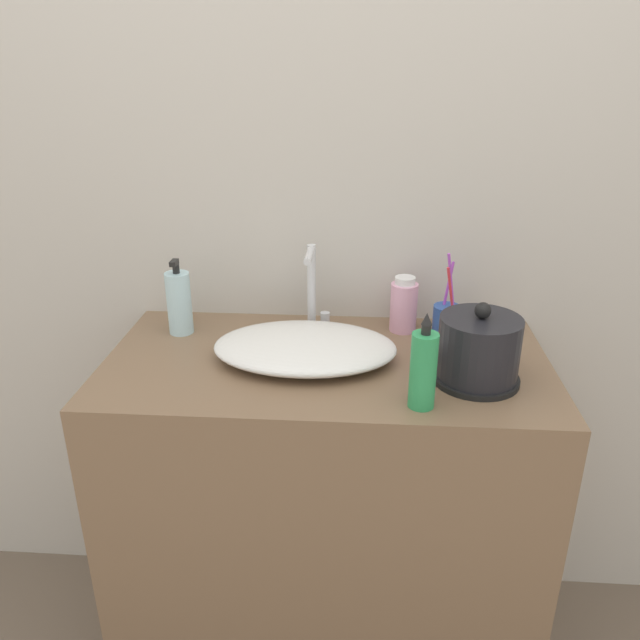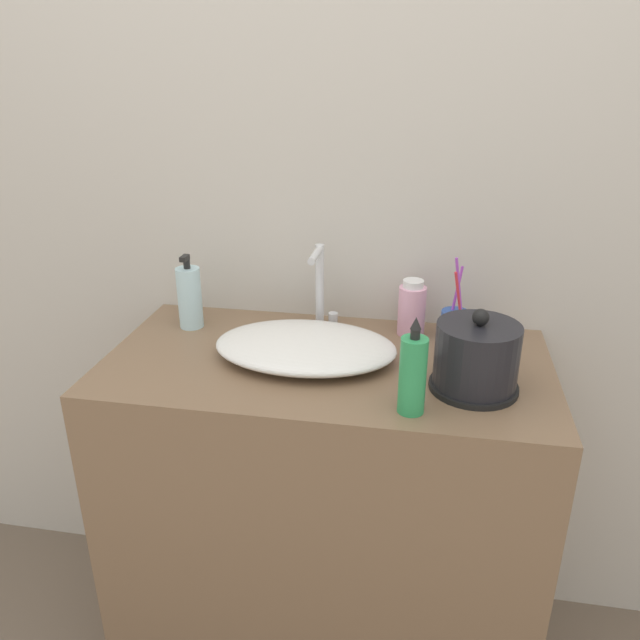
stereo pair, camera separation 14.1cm
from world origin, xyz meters
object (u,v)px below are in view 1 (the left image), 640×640
object	(u,v)px
shampoo_bottle	(423,369)
electric_kettle	(478,352)
toothbrush_cup	(446,319)
mouthwash_bottle	(404,305)
faucet	(313,285)
lotion_bottle	(179,302)

from	to	relation	value
shampoo_bottle	electric_kettle	bearing A→B (deg)	42.30
toothbrush_cup	shampoo_bottle	world-z (taller)	toothbrush_cup
shampoo_bottle	mouthwash_bottle	size ratio (longest dim) A/B	1.41
faucet	mouthwash_bottle	world-z (taller)	faucet
shampoo_bottle	mouthwash_bottle	world-z (taller)	shampoo_bottle
lotion_bottle	mouthwash_bottle	xyz separation A→B (m)	(0.56, 0.05, -0.01)
mouthwash_bottle	toothbrush_cup	bearing A→B (deg)	-12.74
electric_kettle	mouthwash_bottle	xyz separation A→B (m)	(-0.14, 0.26, -0.00)
faucet	shampoo_bottle	xyz separation A→B (m)	(0.25, -0.37, -0.04)
faucet	electric_kettle	bearing A→B (deg)	-34.27
electric_kettle	mouthwash_bottle	bearing A→B (deg)	118.90
lotion_bottle	toothbrush_cup	bearing A→B (deg)	2.51
faucet	lotion_bottle	xyz separation A→B (m)	(-0.33, -0.05, -0.04)
electric_kettle	toothbrush_cup	size ratio (longest dim) A/B	0.85
toothbrush_cup	shampoo_bottle	xyz separation A→B (m)	(-0.09, -0.35, 0.04)
electric_kettle	toothbrush_cup	distance (m)	0.24
lotion_bottle	shampoo_bottle	distance (m)	0.66
shampoo_bottle	lotion_bottle	bearing A→B (deg)	150.89
faucet	toothbrush_cup	bearing A→B (deg)	-3.03
electric_kettle	faucet	bearing A→B (deg)	145.73
faucet	electric_kettle	distance (m)	0.46
electric_kettle	shampoo_bottle	size ratio (longest dim) A/B	0.92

